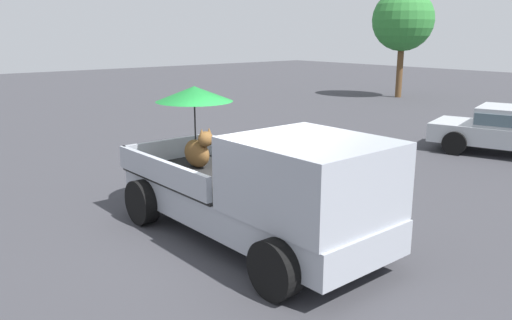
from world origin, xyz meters
TOP-DOWN VIEW (x-y plane):
  - ground_plane at (0.00, 0.00)m, footprint 80.00×80.00m
  - pickup_truck_main at (0.37, 0.02)m, footprint 5.07×2.28m
  - tree_by_lot at (-9.88, 18.14)m, footprint 3.13×3.13m

SIDE VIEW (x-z plane):
  - ground_plane at x=0.00m, z-range 0.00..0.00m
  - pickup_truck_main at x=0.37m, z-range -0.19..2.17m
  - tree_by_lot at x=-9.88m, z-range 1.16..6.66m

